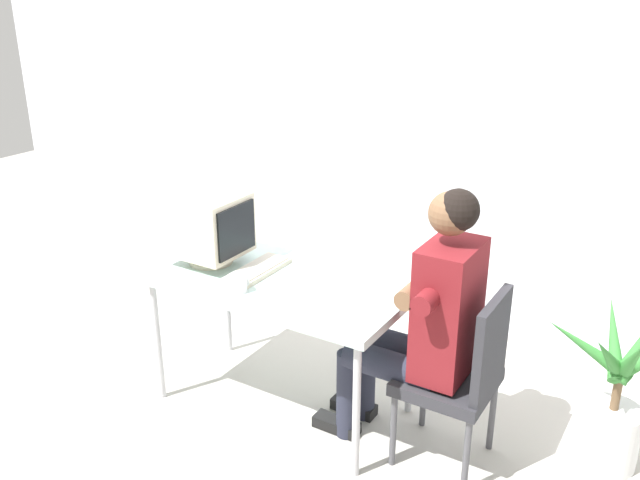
{
  "coord_description": "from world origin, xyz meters",
  "views": [
    {
      "loc": [
        1.78,
        -2.53,
        2.14
      ],
      "look_at": [
        0.23,
        0.0,
        0.99
      ],
      "focal_mm": 38.25,
      "sensor_mm": 36.0,
      "label": 1
    }
  ],
  "objects_px": {
    "office_chair": "(462,372)",
    "potted_plant": "(615,400)",
    "desk": "(281,287)",
    "crt_monitor": "(210,225)",
    "keyboard": "(256,271)",
    "desk_mug": "(240,284)",
    "person_seated": "(424,319)"
  },
  "relations": [
    {
      "from": "crt_monitor",
      "to": "office_chair",
      "type": "xyz_separation_m",
      "value": [
        1.37,
        0.06,
        -0.46
      ]
    },
    {
      "from": "office_chair",
      "to": "desk_mug",
      "type": "height_order",
      "value": "office_chair"
    },
    {
      "from": "keyboard",
      "to": "office_chair",
      "type": "bearing_deg",
      "value": 3.09
    },
    {
      "from": "desk",
      "to": "person_seated",
      "type": "height_order",
      "value": "person_seated"
    },
    {
      "from": "office_chair",
      "to": "person_seated",
      "type": "distance_m",
      "value": 0.29
    },
    {
      "from": "desk",
      "to": "crt_monitor",
      "type": "distance_m",
      "value": 0.5
    },
    {
      "from": "desk_mug",
      "to": "crt_monitor",
      "type": "bearing_deg",
      "value": 149.15
    },
    {
      "from": "crt_monitor",
      "to": "keyboard",
      "type": "xyz_separation_m",
      "value": [
        0.28,
        0.0,
        -0.19
      ]
    },
    {
      "from": "desk",
      "to": "potted_plant",
      "type": "height_order",
      "value": "potted_plant"
    },
    {
      "from": "potted_plant",
      "to": "person_seated",
      "type": "bearing_deg",
      "value": -156.09
    },
    {
      "from": "keyboard",
      "to": "office_chair",
      "type": "relative_size",
      "value": 0.5
    },
    {
      "from": "potted_plant",
      "to": "desk",
      "type": "bearing_deg",
      "value": -165.76
    },
    {
      "from": "desk",
      "to": "crt_monitor",
      "type": "bearing_deg",
      "value": -176.64
    },
    {
      "from": "desk",
      "to": "potted_plant",
      "type": "relative_size",
      "value": 1.61
    },
    {
      "from": "potted_plant",
      "to": "desk_mug",
      "type": "bearing_deg",
      "value": -159.05
    },
    {
      "from": "desk",
      "to": "desk_mug",
      "type": "height_order",
      "value": "desk_mug"
    },
    {
      "from": "office_chair",
      "to": "potted_plant",
      "type": "relative_size",
      "value": 1.07
    },
    {
      "from": "desk",
      "to": "desk_mug",
      "type": "relative_size",
      "value": 15.38
    },
    {
      "from": "keyboard",
      "to": "desk_mug",
      "type": "distance_m",
      "value": 0.22
    },
    {
      "from": "potted_plant",
      "to": "desk_mug",
      "type": "relative_size",
      "value": 9.56
    },
    {
      "from": "desk",
      "to": "person_seated",
      "type": "xyz_separation_m",
      "value": [
        0.75,
        0.04,
        0.02
      ]
    },
    {
      "from": "desk",
      "to": "office_chair",
      "type": "xyz_separation_m",
      "value": [
        0.95,
        0.04,
        -0.2
      ]
    },
    {
      "from": "potted_plant",
      "to": "crt_monitor",
      "type": "bearing_deg",
      "value": -168.02
    },
    {
      "from": "keyboard",
      "to": "office_chair",
      "type": "xyz_separation_m",
      "value": [
        1.09,
        0.06,
        -0.27
      ]
    },
    {
      "from": "crt_monitor",
      "to": "desk_mug",
      "type": "xyz_separation_m",
      "value": [
        0.34,
        -0.21,
        -0.17
      ]
    },
    {
      "from": "crt_monitor",
      "to": "keyboard",
      "type": "distance_m",
      "value": 0.34
    },
    {
      "from": "keyboard",
      "to": "desk_mug",
      "type": "bearing_deg",
      "value": -73.47
    },
    {
      "from": "keyboard",
      "to": "desk_mug",
      "type": "relative_size",
      "value": 5.1
    },
    {
      "from": "office_chair",
      "to": "person_seated",
      "type": "relative_size",
      "value": 0.66
    },
    {
      "from": "crt_monitor",
      "to": "potted_plant",
      "type": "height_order",
      "value": "crt_monitor"
    },
    {
      "from": "crt_monitor",
      "to": "desk",
      "type": "bearing_deg",
      "value": 3.36
    },
    {
      "from": "potted_plant",
      "to": "desk_mug",
      "type": "xyz_separation_m",
      "value": [
        -1.64,
        -0.63,
        0.43
      ]
    }
  ]
}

